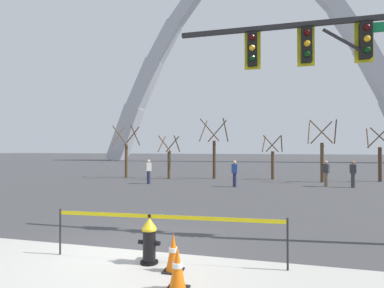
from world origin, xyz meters
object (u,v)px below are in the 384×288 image
at_px(fire_hydrant, 149,240).
at_px(traffic_cone_by_hydrant, 177,268).
at_px(traffic_cone_mid_sidewalk, 173,253).
at_px(pedestrian_standing_center, 235,173).
at_px(pedestrian_walking_right, 353,174).
at_px(monument_arch, 250,68).
at_px(pedestrian_near_trees, 149,171).
at_px(pedestrian_walking_left, 326,173).
at_px(traffic_signal_gantry, 351,72).

relative_size(fire_hydrant, traffic_cone_by_hydrant, 1.36).
distance_m(fire_hydrant, traffic_cone_mid_sidewalk, 0.67).
bearing_deg(pedestrian_standing_center, traffic_cone_by_hydrant, -87.84).
bearing_deg(pedestrian_walking_right, traffic_cone_by_hydrant, -112.85).
relative_size(monument_arch, pedestrian_standing_center, 34.99).
bearing_deg(pedestrian_near_trees, fire_hydrant, -67.75).
relative_size(pedestrian_walking_right, pedestrian_near_trees, 1.00).
xyz_separation_m(fire_hydrant, pedestrian_walking_left, (5.77, 14.16, 0.35)).
bearing_deg(pedestrian_standing_center, monument_arch, 91.70).
bearing_deg(traffic_cone_mid_sidewalk, pedestrian_standing_center, 90.98).
bearing_deg(traffic_signal_gantry, pedestrian_walking_right, 75.99).
height_order(traffic_signal_gantry, pedestrian_walking_left, traffic_signal_gantry).
bearing_deg(pedestrian_walking_left, pedestrian_near_trees, -173.67).
height_order(pedestrian_standing_center, pedestrian_walking_right, same).
distance_m(fire_hydrant, pedestrian_walking_right, 15.84).
bearing_deg(traffic_signal_gantry, pedestrian_standing_center, 111.78).
bearing_deg(pedestrian_walking_left, pedestrian_walking_right, -3.00).
distance_m(traffic_signal_gantry, pedestrian_walking_left, 12.09).
bearing_deg(traffic_cone_by_hydrant, traffic_cone_mid_sidewalk, 112.67).
height_order(fire_hydrant, pedestrian_near_trees, pedestrian_near_trees).
relative_size(fire_hydrant, pedestrian_near_trees, 0.62).
bearing_deg(pedestrian_walking_right, fire_hydrant, -117.21).
height_order(traffic_cone_mid_sidewalk, traffic_signal_gantry, traffic_signal_gantry).
relative_size(traffic_cone_by_hydrant, traffic_cone_mid_sidewalk, 1.00).
bearing_deg(fire_hydrant, pedestrian_walking_right, 62.79).
bearing_deg(pedestrian_walking_left, pedestrian_standing_center, -164.76).
xyz_separation_m(traffic_cone_by_hydrant, pedestrian_walking_left, (4.88, 15.14, 0.46)).
distance_m(monument_arch, pedestrian_walking_right, 39.47).
xyz_separation_m(fire_hydrant, monument_arch, (-0.71, 49.30, 16.30)).
distance_m(traffic_cone_mid_sidewalk, pedestrian_walking_left, 15.34).
distance_m(pedestrian_walking_left, pedestrian_near_trees, 11.13).
bearing_deg(fire_hydrant, pedestrian_standing_center, 88.31).
xyz_separation_m(fire_hydrant, pedestrian_walking_right, (7.24, 14.08, 0.35)).
bearing_deg(pedestrian_walking_right, pedestrian_standing_center, -168.53).
height_order(traffic_cone_mid_sidewalk, pedestrian_near_trees, pedestrian_near_trees).
xyz_separation_m(pedestrian_standing_center, pedestrian_near_trees, (-5.66, 0.24, 0.00)).
height_order(traffic_cone_by_hydrant, traffic_cone_mid_sidewalk, same).
relative_size(traffic_signal_gantry, monument_arch, 0.12).
height_order(traffic_signal_gantry, monument_arch, monument_arch).
xyz_separation_m(traffic_cone_mid_sidewalk, pedestrian_walking_left, (5.17, 14.44, 0.46)).
bearing_deg(pedestrian_walking_right, traffic_signal_gantry, -104.01).
height_order(pedestrian_walking_left, pedestrian_standing_center, same).
distance_m(traffic_cone_by_hydrant, monument_arch, 52.92).
height_order(traffic_cone_mid_sidewalk, pedestrian_walking_right, pedestrian_walking_right).
distance_m(fire_hydrant, pedestrian_near_trees, 13.98).
bearing_deg(pedestrian_near_trees, traffic_cone_mid_sidewalk, -65.98).
distance_m(traffic_cone_mid_sidewalk, pedestrian_near_trees, 14.47).
xyz_separation_m(traffic_cone_by_hydrant, pedestrian_near_trees, (-6.18, 13.91, 0.46)).
xyz_separation_m(monument_arch, pedestrian_near_trees, (-4.58, -36.37, -15.95)).
xyz_separation_m(monument_arch, pedestrian_walking_left, (6.48, -35.14, -15.95)).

